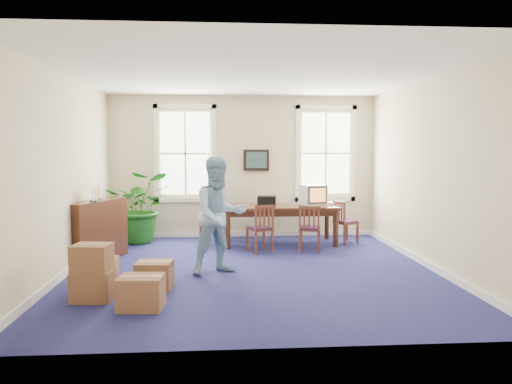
{
  "coord_description": "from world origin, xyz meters",
  "views": [
    {
      "loc": [
        -0.54,
        -8.1,
        2.01
      ],
      "look_at": [
        0.1,
        0.6,
        1.25
      ],
      "focal_mm": 35.0,
      "sensor_mm": 36.0,
      "label": 1
    }
  ],
  "objects": [
    {
      "name": "chair_near_right",
      "position": [
        1.22,
        1.46,
        0.46
      ],
      "size": [
        0.5,
        0.5,
        0.91
      ],
      "primitive_type": null,
      "rotation": [
        0.0,
        0.0,
        2.89
      ],
      "color": "brown",
      "rests_on": "ground"
    },
    {
      "name": "baseboard_back",
      "position": [
        0.0,
        3.22,
        0.06
      ],
      "size": [
        6.0,
        0.04,
        0.12
      ],
      "primitive_type": "cube",
      "color": "white",
      "rests_on": "ground"
    },
    {
      "name": "equipment_bag",
      "position": [
        0.46,
        2.33,
        0.92
      ],
      "size": [
        0.42,
        0.31,
        0.19
      ],
      "primitive_type": "cube",
      "rotation": [
        0.0,
        0.0,
        -0.16
      ],
      "color": "black",
      "rests_on": "conference_table"
    },
    {
      "name": "window_right",
      "position": [
        1.9,
        3.23,
        1.9
      ],
      "size": [
        1.4,
        0.12,
        2.2
      ],
      "primitive_type": null,
      "color": "white",
      "rests_on": "ground"
    },
    {
      "name": "chair_end_left",
      "position": [
        -0.69,
        2.28,
        0.53
      ],
      "size": [
        0.56,
        0.56,
        1.06
      ],
      "primitive_type": null,
      "rotation": [
        0.0,
        0.0,
        -1.76
      ],
      "color": "brown",
      "rests_on": "ground"
    },
    {
      "name": "game_console",
      "position": [
        1.77,
        2.28,
        0.85
      ],
      "size": [
        0.19,
        0.24,
        0.06
      ],
      "primitive_type": "cube",
      "rotation": [
        0.0,
        0.0,
        -0.05
      ],
      "color": "white",
      "rests_on": "conference_table"
    },
    {
      "name": "baseboard_right",
      "position": [
        2.97,
        0.0,
        0.06
      ],
      "size": [
        0.04,
        6.5,
        0.12
      ],
      "primitive_type": "cube",
      "color": "white",
      "rests_on": "ground"
    },
    {
      "name": "chair_near_left",
      "position": [
        0.24,
        1.46,
        0.47
      ],
      "size": [
        0.55,
        0.55,
        0.94
      ],
      "primitive_type": null,
      "rotation": [
        0.0,
        0.0,
        3.53
      ],
      "color": "brown",
      "rests_on": "ground"
    },
    {
      "name": "chair_end_right",
      "position": [
        2.15,
        2.28,
        0.45
      ],
      "size": [
        0.54,
        0.54,
        0.9
      ],
      "primitive_type": null,
      "rotation": [
        0.0,
        0.0,
        2.01
      ],
      "color": "brown",
      "rests_on": "ground"
    },
    {
      "name": "brochure_rack",
      "position": [
        -2.73,
        0.92,
        1.22
      ],
      "size": [
        0.27,
        0.64,
        0.28
      ],
      "primitive_type": null,
      "rotation": [
        0.0,
        0.0,
        -0.25
      ],
      "color": "#99999E",
      "rests_on": "credenza"
    },
    {
      "name": "wall_picture",
      "position": [
        0.3,
        3.2,
        1.75
      ],
      "size": [
        0.58,
        0.06,
        0.48
      ],
      "primitive_type": null,
      "color": "black",
      "rests_on": "ground"
    },
    {
      "name": "man",
      "position": [
        -0.54,
        -0.15,
        0.94
      ],
      "size": [
        1.13,
        1.02,
        1.89
      ],
      "primitive_type": "imported",
      "rotation": [
        0.0,
        0.0,
        0.41
      ],
      "color": "#94BCDB",
      "rests_on": "ground"
    },
    {
      "name": "wall_back",
      "position": [
        0.0,
        3.25,
        1.6
      ],
      "size": [
        6.5,
        0.0,
        6.5
      ],
      "primitive_type": "plane",
      "rotation": [
        1.57,
        0.0,
        0.0
      ],
      "color": "beige",
      "rests_on": "ground"
    },
    {
      "name": "floor",
      "position": [
        0.0,
        0.0,
        0.0
      ],
      "size": [
        6.5,
        6.5,
        0.0
      ],
      "primitive_type": "plane",
      "color": "navy",
      "rests_on": "ground"
    },
    {
      "name": "window_left",
      "position": [
        -1.3,
        3.23,
        1.9
      ],
      "size": [
        1.4,
        0.12,
        2.2
      ],
      "primitive_type": null,
      "color": "white",
      "rests_on": "ground"
    },
    {
      "name": "credenza",
      "position": [
        -2.75,
        0.92,
        0.54
      ],
      "size": [
        0.91,
        1.41,
        1.08
      ],
      "primitive_type": "cube",
      "rotation": [
        0.0,
        0.0,
        -0.41
      ],
      "color": "#482514",
      "rests_on": "ground"
    },
    {
      "name": "wall_front",
      "position": [
        0.0,
        -3.25,
        1.6
      ],
      "size": [
        6.5,
        0.0,
        6.5
      ],
      "primitive_type": "plane",
      "rotation": [
        -1.57,
        0.0,
        0.0
      ],
      "color": "beige",
      "rests_on": "ground"
    },
    {
      "name": "wall_right",
      "position": [
        3.0,
        0.0,
        1.6
      ],
      "size": [
        0.0,
        6.5,
        6.5
      ],
      "primitive_type": "plane",
      "rotation": [
        1.57,
        0.0,
        -1.57
      ],
      "color": "beige",
      "rests_on": "ground"
    },
    {
      "name": "cardboard_boxes",
      "position": [
        -2.03,
        -1.38,
        0.4
      ],
      "size": [
        1.45,
        1.45,
        0.79
      ],
      "primitive_type": null,
      "rotation": [
        0.0,
        0.0,
        -0.05
      ],
      "color": "#8C5D3C",
      "rests_on": "ground"
    },
    {
      "name": "ceiling",
      "position": [
        0.0,
        0.0,
        3.2
      ],
      "size": [
        6.5,
        6.5,
        0.0
      ],
      "primitive_type": "plane",
      "rotation": [
        3.14,
        0.0,
        0.0
      ],
      "color": "white",
      "rests_on": "ground"
    },
    {
      "name": "wall_left",
      "position": [
        -3.0,
        0.0,
        1.6
      ],
      "size": [
        0.0,
        6.5,
        6.5
      ],
      "primitive_type": "plane",
      "rotation": [
        1.57,
        0.0,
        1.57
      ],
      "color": "beige",
      "rests_on": "ground"
    },
    {
      "name": "conference_table",
      "position": [
        0.73,
        2.28,
        0.41
      ],
      "size": [
        2.41,
        1.1,
        0.82
      ],
      "primitive_type": null,
      "rotation": [
        0.0,
        0.0,
        -0.0
      ],
      "color": "#482514",
      "rests_on": "ground"
    },
    {
      "name": "potted_plant",
      "position": [
        -2.25,
        2.66,
        0.76
      ],
      "size": [
        1.52,
        1.37,
        1.53
      ],
      "primitive_type": "imported",
      "rotation": [
        0.0,
        0.0,
        0.13
      ],
      "color": "#195A16",
      "rests_on": "ground"
    },
    {
      "name": "baseboard_left",
      "position": [
        -2.97,
        0.0,
        0.06
      ],
      "size": [
        0.04,
        6.5,
        0.12
      ],
      "primitive_type": "cube",
      "color": "white",
      "rests_on": "ground"
    },
    {
      "name": "crt_tv",
      "position": [
        1.44,
        2.33,
        1.03
      ],
      "size": [
        0.59,
        0.62,
        0.43
      ],
      "primitive_type": null,
      "rotation": [
        0.0,
        0.0,
        0.27
      ],
      "color": "#B7B7BC",
      "rests_on": "conference_table"
    }
  ]
}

